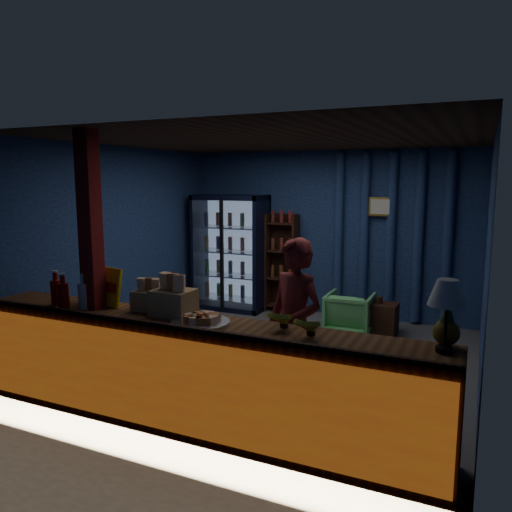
% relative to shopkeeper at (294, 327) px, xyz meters
% --- Properties ---
extents(ground, '(4.60, 4.60, 0.00)m').
position_rel_shopkeeper_xyz_m(ground, '(-0.74, 1.30, -0.82)').
color(ground, '#515154').
rests_on(ground, ground).
extents(room_walls, '(4.60, 4.60, 4.60)m').
position_rel_shopkeeper_xyz_m(room_walls, '(-0.74, 1.30, 0.75)').
color(room_walls, navy).
rests_on(room_walls, ground).
extents(counter, '(4.40, 0.57, 0.99)m').
position_rel_shopkeeper_xyz_m(counter, '(-0.74, -0.60, -0.34)').
color(counter, brown).
rests_on(counter, ground).
extents(support_post, '(0.16, 0.16, 2.60)m').
position_rel_shopkeeper_xyz_m(support_post, '(-1.79, -0.60, 0.48)').
color(support_post, maroon).
rests_on(support_post, ground).
extents(beverage_cooler, '(1.20, 0.62, 1.90)m').
position_rel_shopkeeper_xyz_m(beverage_cooler, '(-2.29, 3.22, 0.12)').
color(beverage_cooler, black).
rests_on(beverage_cooler, ground).
extents(bottle_shelf, '(0.50, 0.28, 1.60)m').
position_rel_shopkeeper_xyz_m(bottle_shelf, '(-1.44, 3.36, -0.02)').
color(bottle_shelf, '#351B11').
rests_on(bottle_shelf, ground).
extents(curtain_folds, '(1.74, 0.14, 2.50)m').
position_rel_shopkeeper_xyz_m(curtain_folds, '(0.26, 3.44, 0.48)').
color(curtain_folds, navy).
rests_on(curtain_folds, room_walls).
extents(framed_picture, '(0.36, 0.04, 0.28)m').
position_rel_shopkeeper_xyz_m(framed_picture, '(0.11, 3.40, 0.93)').
color(framed_picture, gold).
rests_on(framed_picture, room_walls).
extents(shopkeeper, '(0.70, 0.59, 1.64)m').
position_rel_shopkeeper_xyz_m(shopkeeper, '(0.00, 0.00, 0.00)').
color(shopkeeper, maroon).
rests_on(shopkeeper, ground).
extents(green_chair, '(0.63, 0.65, 0.59)m').
position_rel_shopkeeper_xyz_m(green_chair, '(-0.12, 2.59, -0.53)').
color(green_chair, '#5BB663').
rests_on(green_chair, ground).
extents(side_table, '(0.51, 0.38, 0.54)m').
position_rel_shopkeeper_xyz_m(side_table, '(0.26, 2.71, -0.59)').
color(side_table, '#351B11').
rests_on(side_table, ground).
extents(yellow_sign, '(0.47, 0.19, 0.37)m').
position_rel_shopkeeper_xyz_m(yellow_sign, '(-1.78, -0.46, 0.32)').
color(yellow_sign, '#EEB70C').
rests_on(yellow_sign, counter).
extents(soda_bottles, '(0.45, 0.18, 0.34)m').
position_rel_shopkeeper_xyz_m(soda_bottles, '(-2.02, -0.69, 0.27)').
color(soda_bottles, '#AB160B').
rests_on(soda_bottles, counter).
extents(snack_box_left, '(0.36, 0.30, 0.38)m').
position_rel_shopkeeper_xyz_m(snack_box_left, '(-0.97, -0.50, 0.27)').
color(snack_box_left, '#9E864C').
rests_on(snack_box_left, counter).
extents(snack_box_centre, '(0.29, 0.25, 0.30)m').
position_rel_shopkeeper_xyz_m(snack_box_centre, '(-1.26, -0.44, 0.24)').
color(snack_box_centre, '#9E864C').
rests_on(snack_box_centre, counter).
extents(pastry_tray, '(0.50, 0.50, 0.08)m').
position_rel_shopkeeper_xyz_m(pastry_tray, '(-0.60, -0.65, 0.16)').
color(pastry_tray, silver).
rests_on(pastry_tray, counter).
extents(banana_bunches, '(0.50, 0.30, 0.17)m').
position_rel_shopkeeper_xyz_m(banana_bunches, '(0.20, -0.53, 0.21)').
color(banana_bunches, yellow).
rests_on(banana_bunches, counter).
extents(table_lamp, '(0.27, 0.27, 0.52)m').
position_rel_shopkeeper_xyz_m(table_lamp, '(1.31, -0.53, 0.54)').
color(table_lamp, black).
rests_on(table_lamp, counter).
extents(pineapple, '(0.19, 0.19, 0.33)m').
position_rel_shopkeeper_xyz_m(pineapple, '(1.31, -0.40, 0.27)').
color(pineapple, '#7C6316').
rests_on(pineapple, counter).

